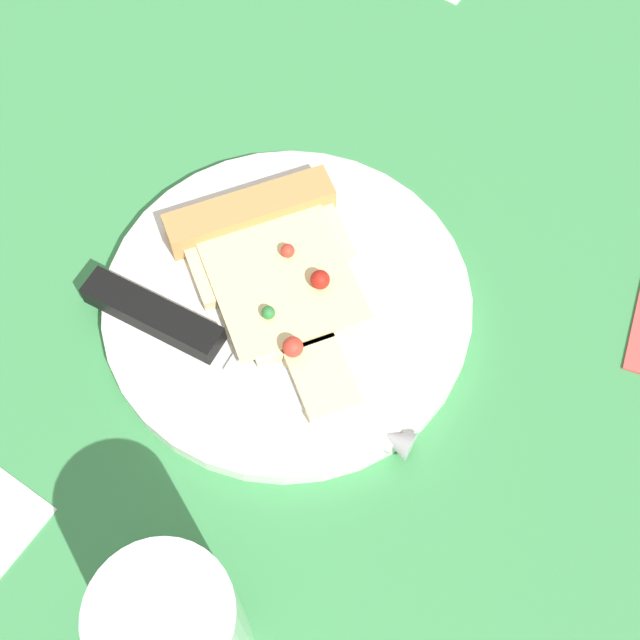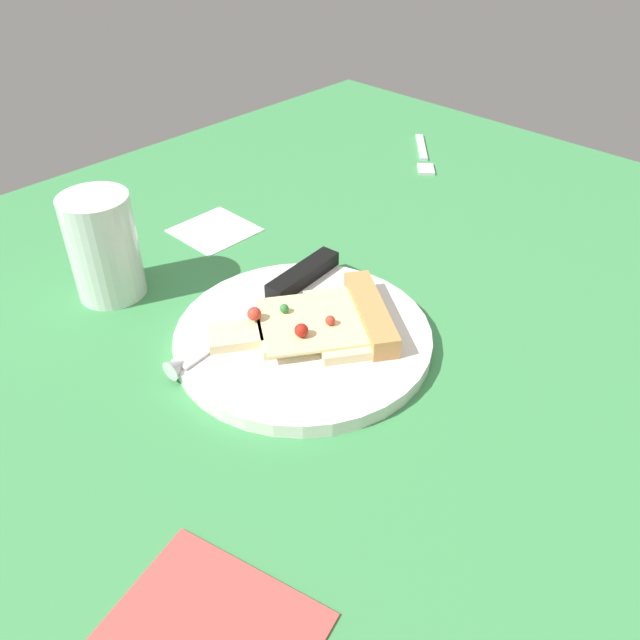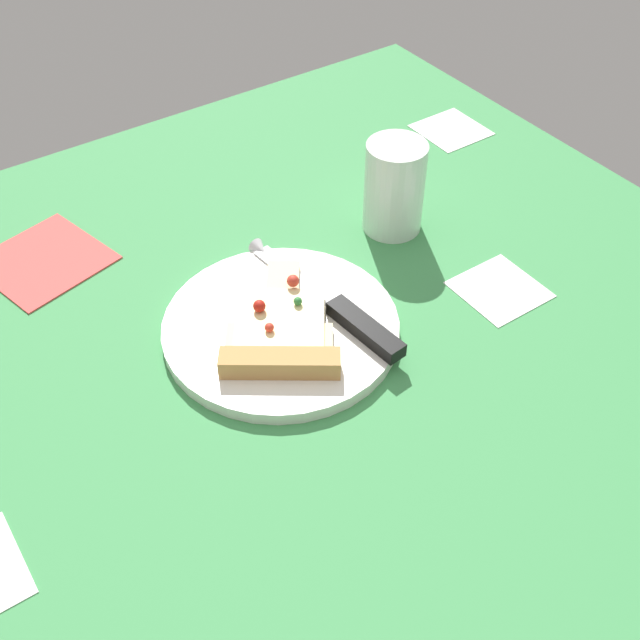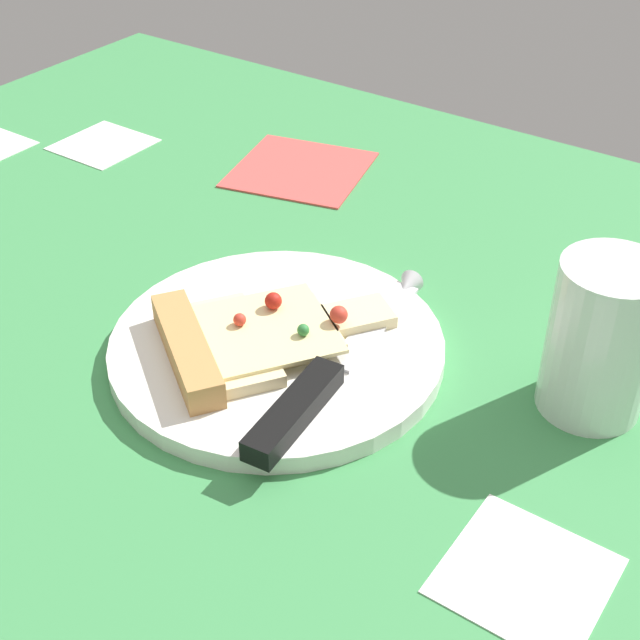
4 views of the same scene
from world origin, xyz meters
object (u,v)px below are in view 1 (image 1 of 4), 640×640
(pizza_slice, at_px, (274,262))
(knife, at_px, (212,345))
(drinking_glass, at_px, (176,633))
(plate, at_px, (288,303))

(pizza_slice, xyz_separation_m, knife, (0.00, -0.07, -0.00))
(drinking_glass, bearing_deg, plate, 110.76)
(plate, bearing_deg, pizza_slice, 144.95)
(plate, distance_m, knife, 0.06)
(plate, distance_m, pizza_slice, 0.03)
(pizza_slice, xyz_separation_m, drinking_glass, (0.10, -0.23, 0.03))
(plate, bearing_deg, knife, -107.41)
(plate, height_order, pizza_slice, pizza_slice)
(plate, relative_size, pizza_slice, 1.35)
(knife, height_order, drinking_glass, drinking_glass)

